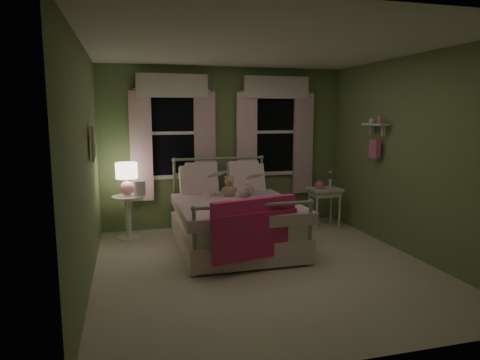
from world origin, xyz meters
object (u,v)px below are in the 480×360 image
object	(u,v)px
teddy_bear	(229,188)
nightstand_right	(325,194)
child_left	(208,177)
nightstand_left	(128,211)
table_lamp	(127,176)
child_right	(245,175)
bed	(234,220)

from	to	relation	value
teddy_bear	nightstand_right	size ratio (longest dim) A/B	0.49
child_left	nightstand_left	xyz separation A→B (m)	(-1.14, 0.35, -0.53)
nightstand_left	nightstand_right	size ratio (longest dim) A/B	1.02
child_left	table_lamp	bearing A→B (deg)	-2.02
teddy_bear	nightstand_left	bearing A→B (deg)	160.35
child_right	table_lamp	distance (m)	1.74
teddy_bear	table_lamp	size ratio (longest dim) A/B	0.66
teddy_bear	nightstand_right	bearing A→B (deg)	12.22
table_lamp	child_left	bearing A→B (deg)	-17.00
child_left	nightstand_right	size ratio (longest dim) A/B	1.18
teddy_bear	child_right	bearing A→B (deg)	29.50
child_right	table_lamp	size ratio (longest dim) A/B	1.57
child_right	teddy_bear	size ratio (longest dim) A/B	2.39
bed	child_left	xyz separation A→B (m)	(-0.28, 0.42, 0.56)
bed	nightstand_right	size ratio (longest dim) A/B	3.18
child_left	teddy_bear	distance (m)	0.36
child_right	teddy_bear	distance (m)	0.36
teddy_bear	nightstand_right	xyz separation A→B (m)	(1.69, 0.37, -0.24)
bed	teddy_bear	bearing A→B (deg)	90.00
bed	nightstand_left	world-z (taller)	bed
nightstand_left	table_lamp	distance (m)	0.54
child_right	nightstand_right	size ratio (longest dim) A/B	1.18
bed	teddy_bear	size ratio (longest dim) A/B	6.46
bed	child_right	distance (m)	0.76
bed	child_left	distance (m)	0.76
table_lamp	nightstand_right	xyz separation A→B (m)	(3.12, -0.14, -0.40)
bed	child_right	world-z (taller)	child_right
teddy_bear	child_left	bearing A→B (deg)	150.50
bed	nightstand_left	bearing A→B (deg)	151.54
bed	nightstand_left	xyz separation A→B (m)	(-1.42, 0.77, 0.03)
nightstand_left	child_right	bearing A→B (deg)	-11.59
child_left	child_right	distance (m)	0.56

